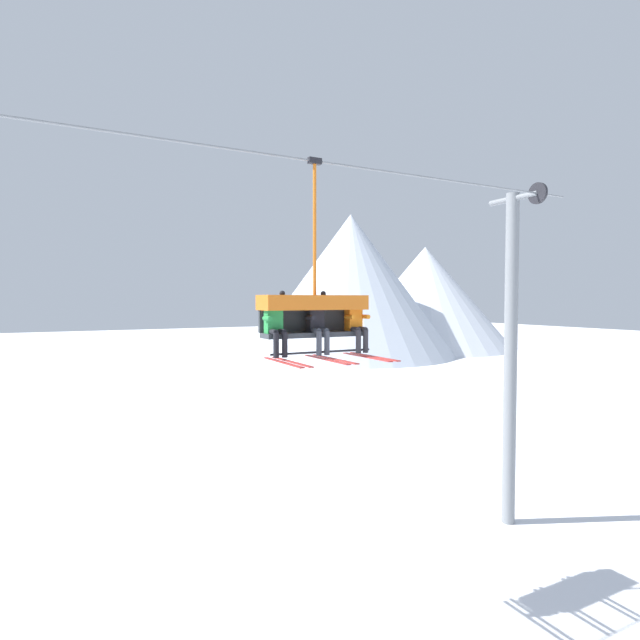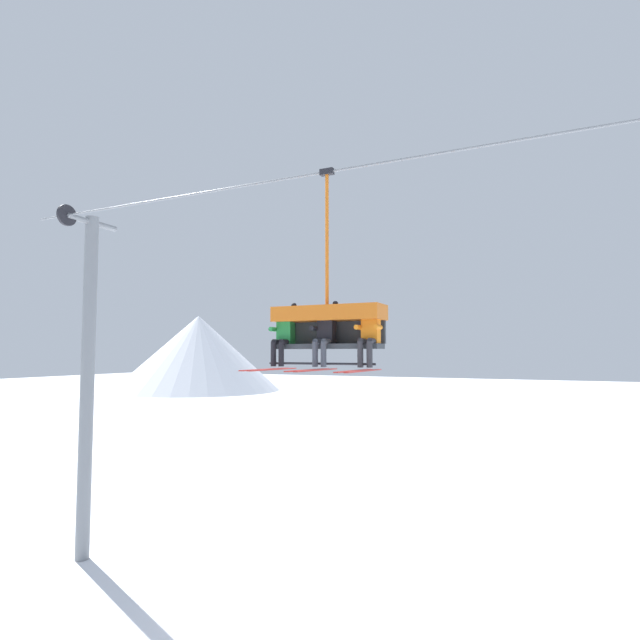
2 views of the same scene
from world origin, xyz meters
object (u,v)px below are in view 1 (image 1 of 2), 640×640
Objects in this scene: chairlift_chair at (313,308)px; skier_green at (276,324)px; lift_tower_far at (511,352)px; skier_black at (318,323)px; skier_orange at (357,323)px.

chairlift_chair is 2.30× the size of skier_green.
skier_black is at bearing -171.98° from lift_tower_far.
lift_tower_far is at bearing 9.36° from skier_orange.
skier_orange is (0.91, -0.01, -0.02)m from skier_black.
skier_green is 1.82m from skier_orange.
lift_tower_far is 2.40× the size of chairlift_chair.
lift_tower_far is 5.81m from skier_orange.
lift_tower_far reaches higher than chairlift_chair.
lift_tower_far is 5.52× the size of skier_green.
chairlift_chair is (-6.57, -0.71, 1.29)m from lift_tower_far.
skier_orange is (1.82, -0.01, -0.02)m from skier_green.
skier_green is at bearing -172.95° from lift_tower_far.
skier_green is (-7.48, -0.92, 0.98)m from lift_tower_far.
lift_tower_far reaches higher than skier_green.
lift_tower_far is at bearing 6.18° from chairlift_chair.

